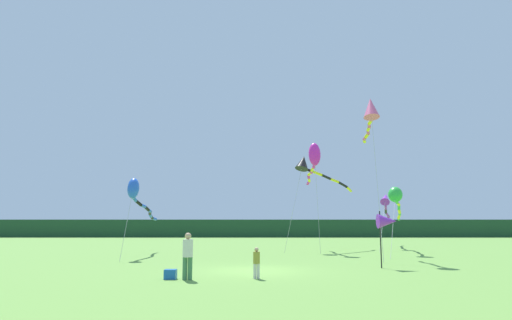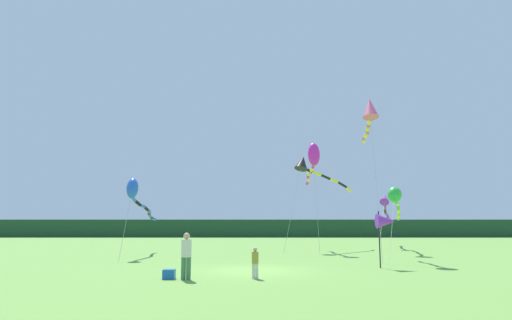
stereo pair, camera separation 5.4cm
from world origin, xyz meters
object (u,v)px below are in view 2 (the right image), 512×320
object	(u,v)px
person_adult	(189,253)
cooler_box	(171,274)
kite_black	(310,166)
kite_green	(398,198)
kite_blue	(138,194)
kite_magenta	(315,158)
kite_rainbow	(372,110)
person_child	(257,261)
banner_flag_pole	(388,222)
kite_purple	(388,203)

from	to	relation	value
person_adult	cooler_box	xyz separation A→B (m)	(-0.68, 0.26, -0.80)
kite_black	cooler_box	bearing A→B (deg)	-113.51
kite_green	cooler_box	bearing A→B (deg)	-133.56
kite_blue	kite_magenta	xyz separation A→B (m)	(11.78, 4.64, 3.01)
kite_rainbow	kite_blue	distance (m)	15.40
person_child	kite_black	bearing A→B (deg)	76.46
cooler_box	kite_blue	bearing A→B (deg)	111.77
kite_black	kite_magenta	xyz separation A→B (m)	(0.25, -1.62, 0.42)
person_child	kite_black	size ratio (longest dim) A/B	0.16
person_child	kite_black	xyz separation A→B (m)	(4.02, 16.70, 5.81)
person_child	kite_magenta	xyz separation A→B (m)	(4.28, 15.08, 6.23)
kite_black	person_child	bearing A→B (deg)	-103.54
kite_blue	person_adult	bearing A→B (deg)	-65.64
person_adult	banner_flag_pole	distance (m)	9.94
kite_purple	person_adult	bearing A→B (deg)	-123.20
cooler_box	person_child	bearing A→B (deg)	1.94
kite_blue	kite_magenta	world-z (taller)	kite_magenta
banner_flag_pole	person_child	bearing A→B (deg)	-147.66
cooler_box	kite_rainbow	xyz separation A→B (m)	(10.26, 9.02, 8.71)
person_child	kite_green	distance (m)	17.06
person_child	banner_flag_pole	size ratio (longest dim) A/B	0.44
cooler_box	kite_magenta	bearing A→B (deg)	63.52
kite_rainbow	kite_green	distance (m)	7.46
cooler_box	kite_rainbow	size ratio (longest dim) A/B	0.05
kite_rainbow	kite_green	bearing A→B (deg)	59.30
cooler_box	kite_blue	world-z (taller)	kite_blue
banner_flag_pole	kite_rainbow	size ratio (longest dim) A/B	0.27
banner_flag_pole	kite_rainbow	distance (m)	8.37
kite_rainbow	kite_green	size ratio (longest dim) A/B	1.03
person_adult	cooler_box	distance (m)	1.08
cooler_box	kite_blue	xyz separation A→B (m)	(-4.22, 10.55, 3.70)
banner_flag_pole	kite_blue	distance (m)	15.31
banner_flag_pole	kite_rainbow	world-z (taller)	kite_rainbow
cooler_box	kite_magenta	world-z (taller)	kite_magenta
kite_blue	kite_magenta	size ratio (longest dim) A/B	1.10
banner_flag_pole	kite_blue	world-z (taller)	kite_blue
banner_flag_pole	kite_magenta	size ratio (longest dim) A/B	0.34
person_adult	kite_black	size ratio (longest dim) A/B	0.24
kite_black	person_adult	bearing A→B (deg)	-111.22
kite_black	kite_magenta	bearing A→B (deg)	-81.16
kite_rainbow	person_adult	bearing A→B (deg)	-135.89
banner_flag_pole	kite_magenta	world-z (taller)	kite_magenta
person_adult	kite_magenta	bearing A→B (deg)	65.99
banner_flag_pole	kite_black	size ratio (longest dim) A/B	0.36
kite_rainbow	kite_black	bearing A→B (deg)	110.73
person_adult	kite_blue	world-z (taller)	kite_blue
kite_purple	kite_rainbow	bearing A→B (deg)	-109.43
kite_black	kite_green	distance (m)	7.03
cooler_box	kite_black	world-z (taller)	kite_black
cooler_box	kite_green	world-z (taller)	kite_green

